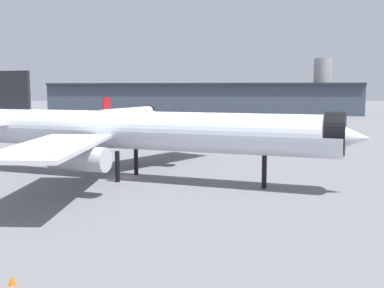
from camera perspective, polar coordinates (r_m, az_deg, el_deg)
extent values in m
plane|color=slate|center=(71.86, -8.29, -4.02)|extent=(900.00, 900.00, 0.00)
cylinder|color=silver|center=(68.50, -5.96, 1.66)|extent=(54.75, 23.94, 5.62)
cone|color=silver|center=(61.65, 18.18, 0.78)|extent=(7.65, 7.24, 5.50)
cylinder|color=black|center=(61.65, 17.15, 1.22)|extent=(4.27, 6.19, 5.67)
cube|color=silver|center=(84.30, -4.00, 2.15)|extent=(22.46, 25.49, 0.45)
cylinder|color=#B7BAC1|center=(81.18, -3.99, 0.66)|extent=(8.43, 5.52, 3.09)
cube|color=silver|center=(57.65, -16.57, -0.25)|extent=(9.59, 25.45, 0.45)
cylinder|color=#B7BAC1|center=(59.57, -13.74, -1.75)|extent=(8.43, 5.52, 3.09)
cube|color=black|center=(81.37, -21.15, 5.21)|extent=(6.53, 2.77, 8.98)
cube|color=silver|center=(87.20, -18.81, 2.79)|extent=(8.11, 11.20, 0.34)
cylinder|color=black|center=(63.46, 8.85, -3.40)|extent=(0.67, 0.67, 4.49)
cylinder|color=black|center=(72.97, -6.88, -2.04)|extent=(0.67, 0.67, 4.49)
cylinder|color=black|center=(67.84, -9.13, -2.75)|extent=(0.67, 0.67, 4.49)
cylinder|color=silver|center=(171.12, -7.77, 3.83)|extent=(16.29, 33.63, 3.65)
cone|color=silver|center=(186.34, -5.08, 4.10)|extent=(4.81, 5.05, 3.57)
cone|color=silver|center=(156.36, -10.97, 3.49)|extent=(4.98, 5.69, 3.46)
cylinder|color=black|center=(185.68, -5.18, 4.18)|extent=(4.03, 2.89, 3.68)
cube|color=silver|center=(173.94, -10.97, 3.67)|extent=(15.58, 14.28, 0.29)
cylinder|color=#B7BAC1|center=(173.68, -10.29, 3.28)|extent=(3.67, 5.26, 2.01)
cube|color=silver|center=(164.14, -5.32, 3.58)|extent=(15.98, 6.58, 0.29)
cylinder|color=#B7BAC1|center=(165.83, -5.75, 3.19)|extent=(3.67, 5.26, 2.01)
cube|color=red|center=(158.55, -10.44, 4.61)|extent=(1.89, 4.01, 5.84)
cube|color=silver|center=(160.31, -11.77, 3.68)|extent=(6.97, 5.23, 0.22)
cube|color=silver|center=(155.92, -9.31, 3.65)|extent=(6.97, 5.23, 0.22)
cylinder|color=black|center=(181.00, -5.98, 2.97)|extent=(0.44, 0.44, 2.92)
cylinder|color=black|center=(170.80, -8.60, 2.71)|extent=(0.44, 0.44, 2.92)
cylinder|color=black|center=(168.86, -7.48, 2.68)|extent=(0.44, 0.44, 2.92)
cube|color=#3D4756|center=(250.47, 1.21, 5.46)|extent=(165.30, 46.16, 15.19)
cube|color=#232628|center=(250.42, 1.21, 7.33)|extent=(165.62, 48.68, 1.20)
cylinder|color=#939399|center=(250.87, 15.69, 6.78)|extent=(9.16, 9.16, 28.89)
cube|color=black|center=(107.36, -0.62, -0.11)|extent=(3.52, 3.19, 0.30)
cube|color=#194799|center=(106.68, -0.22, 0.26)|extent=(1.98, 2.05, 1.20)
cube|color=#1E2D38|center=(106.31, 0.03, 0.36)|extent=(0.87, 1.13, 0.60)
cube|color=#194799|center=(107.64, -0.86, 0.23)|extent=(2.50, 2.43, 0.90)
cylinder|color=black|center=(107.33, 0.11, -0.19)|extent=(0.73, 0.64, 0.70)
cylinder|color=black|center=(106.06, -0.41, -0.27)|extent=(0.73, 0.64, 0.70)
cylinder|color=black|center=(108.68, -0.83, -0.10)|extent=(0.73, 0.64, 0.70)
cylinder|color=black|center=(107.44, -1.36, -0.18)|extent=(0.73, 0.64, 0.70)
cube|color=black|center=(99.87, -19.08, -1.10)|extent=(2.76, 2.22, 0.20)
cube|color=beige|center=(99.76, -19.10, -0.65)|extent=(2.76, 2.22, 1.40)
sphere|color=black|center=(99.85, -18.38, -1.14)|extent=(0.44, 0.44, 0.44)
sphere|color=black|center=(98.70, -18.92, -1.25)|extent=(0.44, 0.44, 0.44)
sphere|color=black|center=(101.06, -19.23, -1.08)|extent=(0.44, 0.44, 0.44)
sphere|color=black|center=(99.92, -19.77, -1.19)|extent=(0.44, 0.44, 0.44)
cone|color=#F2600C|center=(35.38, -21.20, -15.34)|extent=(0.53, 0.53, 0.66)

